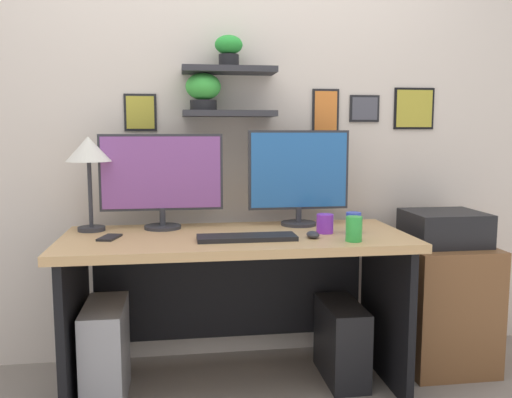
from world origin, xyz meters
The scene contains 16 objects.
ground_plane centered at (0.00, 0.00, 0.00)m, with size 8.00×8.00×0.00m, color gray.
back_wall_assembly centered at (0.00, 0.44, 1.35)m, with size 4.40×0.24×2.70m.
desk centered at (0.00, 0.05, 0.54)m, with size 1.60×0.68×0.75m.
monitor_left centered at (-0.34, 0.22, 1.00)m, with size 0.60×0.18×0.47m.
monitor_right centered at (0.34, 0.22, 1.01)m, with size 0.52×0.18×0.48m.
keyboard centered at (0.03, -0.12, 0.76)m, with size 0.44×0.14×0.02m, color black.
computer_mouse centered at (0.33, -0.12, 0.77)m, with size 0.06×0.09×0.03m, color #2D2D33.
desk_lamp centered at (-0.68, 0.20, 1.12)m, with size 0.21×0.21×0.45m.
cell_phone centered at (-0.57, -0.01, 0.76)m, with size 0.07×0.14×0.01m, color black.
coffee_mug centered at (0.42, -0.02, 0.80)m, with size 0.08×0.08×0.09m, color purple.
pen_cup centered at (0.55, -0.05, 0.80)m, with size 0.07×0.07×0.10m, color blue.
water_cup centered at (0.49, -0.22, 0.81)m, with size 0.07×0.07×0.11m, color green.
drawer_cabinet centered at (1.10, 0.13, 0.32)m, with size 0.44×0.50×0.65m, color brown.
printer centered at (1.10, 0.13, 0.73)m, with size 0.38×0.34×0.17m, color black.
computer_tower_left centered at (-0.60, -0.04, 0.23)m, with size 0.18×0.40×0.45m, color #99999E.
computer_tower_right centered at (0.53, 0.02, 0.19)m, with size 0.18×0.40×0.38m, color black.
Camera 1 is at (-0.26, -2.44, 1.23)m, focal length 37.59 mm.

